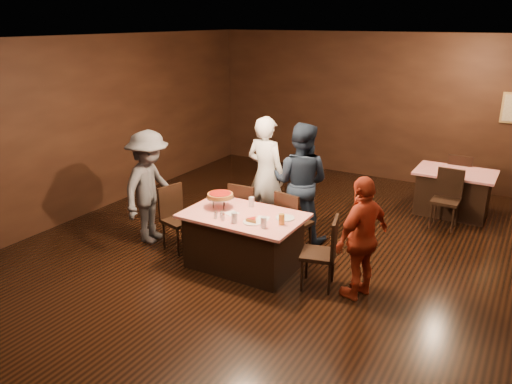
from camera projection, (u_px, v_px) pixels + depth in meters
room at (283, 117)px, 5.90m from camera, size 10.00×10.04×3.02m
main_table at (244, 241)px, 6.79m from camera, size 1.60×1.00×0.77m
back_table at (453, 193)px, 8.66m from camera, size 1.30×0.90×0.77m
chair_far_left at (247, 212)px, 7.56m from camera, size 0.45×0.45×0.95m
chair_far_right at (294, 222)px, 7.18m from camera, size 0.50×0.50×0.95m
chair_end_left at (179, 219)px, 7.28m from camera, size 0.51×0.51×0.95m
chair_end_right at (318, 253)px, 6.24m from camera, size 0.51×0.51×0.95m
chair_back_near at (446, 200)px, 8.06m from camera, size 0.43×0.43×0.95m
chair_back_far at (459, 179)px, 9.12m from camera, size 0.43×0.43×0.95m
diner_white_jacket at (266, 175)px, 7.82m from camera, size 0.72×0.52×1.86m
diner_navy_hoodie at (300, 183)px, 7.49m from camera, size 0.96×0.79×1.83m
diner_grey_knit at (150, 187)px, 7.45m from camera, size 0.77×1.18×1.72m
diner_red_shirt at (362, 238)px, 5.94m from camera, size 0.65×0.98×1.54m
pizza_stand at (220, 195)px, 6.83m from camera, size 0.38×0.38×0.22m
plate_with_slice at (253, 221)px, 6.39m from camera, size 0.25×0.25×0.06m
plate_empty at (285, 218)px, 6.52m from camera, size 0.25×0.25×0.01m
glass_front_left at (234, 218)px, 6.37m from camera, size 0.08×0.08×0.14m
glass_front_right at (264, 222)px, 6.22m from camera, size 0.08×0.08×0.14m
glass_amber at (282, 219)px, 6.31m from camera, size 0.08×0.08×0.14m
glass_back at (251, 202)px, 6.91m from camera, size 0.08×0.08×0.14m
condiments at (220, 215)px, 6.50m from camera, size 0.17×0.10×0.09m
napkin_center at (263, 218)px, 6.52m from camera, size 0.19×0.19×0.01m
napkin_left at (232, 213)px, 6.69m from camera, size 0.21×0.21×0.01m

